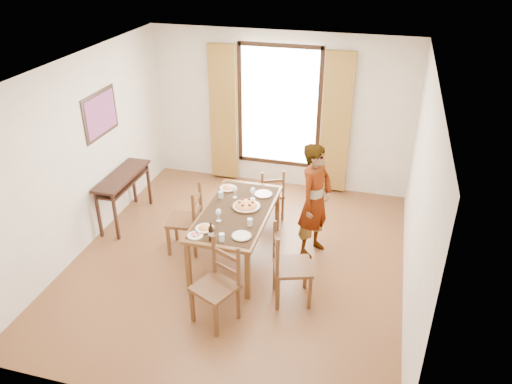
% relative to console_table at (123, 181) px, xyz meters
% --- Properties ---
extents(ground, '(5.00, 5.00, 0.00)m').
position_rel_console_table_xyz_m(ground, '(2.03, -0.60, -0.68)').
color(ground, '#53361A').
rests_on(ground, ground).
extents(room_shell, '(4.60, 5.10, 2.74)m').
position_rel_console_table_xyz_m(room_shell, '(2.03, -0.47, 0.86)').
color(room_shell, white).
rests_on(room_shell, ground).
extents(console_table, '(0.38, 1.20, 0.80)m').
position_rel_console_table_xyz_m(console_table, '(0.00, 0.00, 0.00)').
color(console_table, '#331711').
rests_on(console_table, ground).
extents(dining_table, '(0.91, 1.76, 0.76)m').
position_rel_console_table_xyz_m(dining_table, '(1.99, -0.51, 0.00)').
color(dining_table, brown).
rests_on(dining_table, ground).
extents(chair_west, '(0.50, 0.50, 1.01)m').
position_rel_console_table_xyz_m(chair_west, '(1.25, -0.51, -0.21)').
color(chair_west, '#562F1C').
rests_on(chair_west, ground).
extents(chair_north, '(0.51, 0.51, 0.87)m').
position_rel_console_table_xyz_m(chair_north, '(2.19, 0.68, -0.28)').
color(chair_north, '#562F1C').
rests_on(chair_north, ground).
extents(chair_south, '(0.59, 0.59, 1.01)m').
position_rel_console_table_xyz_m(chair_south, '(2.14, -1.77, -0.21)').
color(chair_south, '#562F1C').
rests_on(chair_south, ground).
extents(chair_east, '(0.58, 0.58, 1.04)m').
position_rel_console_table_xyz_m(chair_east, '(2.88, -1.20, -0.20)').
color(chair_east, '#562F1C').
rests_on(chair_east, ground).
extents(man, '(0.90, 0.84, 1.67)m').
position_rel_console_table_xyz_m(man, '(2.99, -0.10, 0.15)').
color(man, gray).
rests_on(man, ground).
extents(plate_sw, '(0.27, 0.27, 0.05)m').
position_rel_console_table_xyz_m(plate_sw, '(1.74, -1.05, 0.10)').
color(plate_sw, silver).
rests_on(plate_sw, dining_table).
extents(plate_se, '(0.27, 0.27, 0.05)m').
position_rel_console_table_xyz_m(plate_se, '(2.24, -1.10, 0.10)').
color(plate_se, silver).
rests_on(plate_se, dining_table).
extents(plate_nw, '(0.27, 0.27, 0.05)m').
position_rel_console_table_xyz_m(plate_nw, '(1.68, 0.06, 0.10)').
color(plate_nw, silver).
rests_on(plate_nw, dining_table).
extents(plate_ne, '(0.27, 0.27, 0.05)m').
position_rel_console_table_xyz_m(plate_ne, '(2.23, 0.02, 0.10)').
color(plate_ne, silver).
rests_on(plate_ne, dining_table).
extents(pasta_platter, '(0.40, 0.40, 0.10)m').
position_rel_console_table_xyz_m(pasta_platter, '(2.09, -0.38, 0.12)').
color(pasta_platter, '#B35016').
rests_on(pasta_platter, dining_table).
extents(caprese_plate, '(0.20, 0.20, 0.04)m').
position_rel_console_table_xyz_m(caprese_plate, '(1.68, -1.23, 0.09)').
color(caprese_plate, silver).
rests_on(caprese_plate, dining_table).
extents(wine_glass_a, '(0.08, 0.08, 0.18)m').
position_rel_console_table_xyz_m(wine_glass_a, '(1.84, -0.82, 0.16)').
color(wine_glass_a, white).
rests_on(wine_glass_a, dining_table).
extents(wine_glass_b, '(0.08, 0.08, 0.18)m').
position_rel_console_table_xyz_m(wine_glass_b, '(2.12, -0.13, 0.16)').
color(wine_glass_b, white).
rests_on(wine_glass_b, dining_table).
extents(wine_glass_c, '(0.08, 0.08, 0.18)m').
position_rel_console_table_xyz_m(wine_glass_c, '(1.86, -0.16, 0.16)').
color(wine_glass_c, white).
rests_on(wine_glass_c, dining_table).
extents(tumbler_a, '(0.07, 0.07, 0.10)m').
position_rel_console_table_xyz_m(tumbler_a, '(2.27, -0.82, 0.12)').
color(tumbler_a, silver).
rests_on(tumbler_a, dining_table).
extents(tumbler_b, '(0.07, 0.07, 0.10)m').
position_rel_console_table_xyz_m(tumbler_b, '(1.67, -0.22, 0.12)').
color(tumbler_b, silver).
rests_on(tumbler_b, dining_table).
extents(tumbler_c, '(0.07, 0.07, 0.10)m').
position_rel_console_table_xyz_m(tumbler_c, '(2.03, -1.24, 0.12)').
color(tumbler_c, silver).
rests_on(tumbler_c, dining_table).
extents(wine_bottle, '(0.07, 0.07, 0.25)m').
position_rel_console_table_xyz_m(wine_bottle, '(1.90, -1.26, 0.20)').
color(wine_bottle, black).
rests_on(wine_bottle, dining_table).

